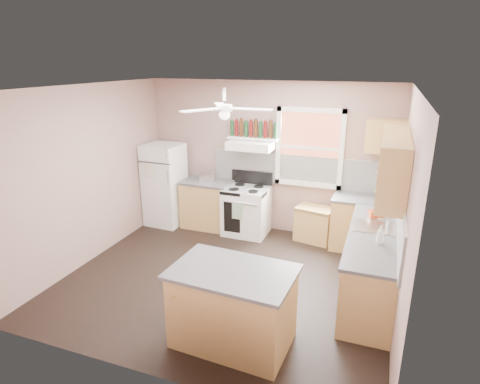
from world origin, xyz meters
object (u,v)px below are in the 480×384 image
(stove, at_px, (246,211))
(cart, at_px, (314,224))
(refrigerator, at_px, (165,185))
(island, at_px, (233,308))
(toaster, at_px, (207,176))

(stove, bearing_deg, cart, 5.86)
(refrigerator, distance_m, island, 3.74)
(refrigerator, bearing_deg, cart, 6.45)
(refrigerator, height_order, toaster, refrigerator)
(stove, xyz_separation_m, cart, (1.22, 0.11, -0.12))
(cart, bearing_deg, island, -86.06)
(refrigerator, relative_size, stove, 1.80)
(refrigerator, xyz_separation_m, cart, (2.83, 0.18, -0.47))
(stove, relative_size, island, 0.69)
(toaster, bearing_deg, island, -80.29)
(toaster, bearing_deg, refrigerator, 171.52)
(cart, distance_m, island, 3.00)
(toaster, relative_size, stove, 0.33)
(stove, bearing_deg, island, -72.90)
(island, bearing_deg, stove, 109.77)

